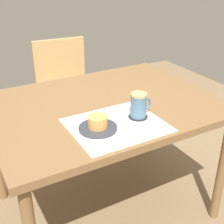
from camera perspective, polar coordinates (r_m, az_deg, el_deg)
ground_plane at (r=2.02m, az=-1.34°, el=-16.97°), size 4.40×4.40×0.02m
dining_table at (r=1.65m, az=-1.58°, el=-0.54°), size 1.16×0.88×0.71m
wooden_chair at (r=2.38m, az=-8.44°, el=3.65°), size 0.46×0.46×0.84m
placemat at (r=1.40m, az=0.80°, el=-2.40°), size 0.41×0.35×0.00m
pastry_plate at (r=1.36m, az=-2.59°, el=-2.95°), size 0.17×0.17×0.01m
pastry at (r=1.34m, az=-2.62°, el=-1.80°), size 0.09×0.09×0.05m
coffee_coaster at (r=1.46m, az=4.78°, el=-0.85°), size 0.09×0.09×0.00m
coffee_mug at (r=1.44m, az=4.95°, el=1.29°), size 0.11×0.08×0.12m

